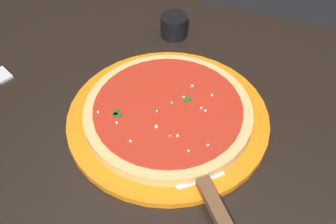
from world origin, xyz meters
The scene contains 5 objects.
restaurant_table centered at (0.00, 0.00, 0.61)m, with size 1.12×0.72×0.76m.
serving_plate centered at (-0.03, 0.02, 0.76)m, with size 0.31×0.31×0.01m, color orange.
pizza centered at (-0.03, 0.02, 0.78)m, with size 0.26×0.26×0.02m.
pizza_server centered at (0.07, -0.09, 0.77)m, with size 0.18×0.19×0.01m.
cup_small_sauce centered at (-0.11, 0.23, 0.78)m, with size 0.05×0.05×0.04m, color black.
Camera 1 is at (0.14, -0.40, 1.26)m, focal length 46.53 mm.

